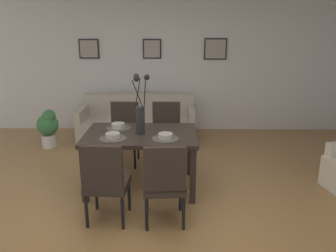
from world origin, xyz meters
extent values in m
plane|color=olive|center=(0.00, 0.00, 0.00)|extent=(9.00, 9.00, 0.00)
cube|color=silver|center=(0.00, 3.25, 1.30)|extent=(9.00, 0.10, 2.60)
cube|color=black|center=(-0.06, 0.63, 0.71)|extent=(1.40, 0.93, 0.05)
cube|color=black|center=(0.58, 1.03, 0.34)|extent=(0.07, 0.07, 0.69)
cube|color=black|center=(-0.70, 1.03, 0.34)|extent=(0.07, 0.07, 0.69)
cube|color=black|center=(0.58, 0.22, 0.34)|extent=(0.07, 0.07, 0.69)
cube|color=black|center=(-0.70, 0.22, 0.34)|extent=(0.07, 0.07, 0.69)
cube|color=black|center=(-0.35, -0.14, 0.42)|extent=(0.46, 0.46, 0.08)
cube|color=black|center=(-0.36, -0.33, 0.68)|extent=(0.42, 0.08, 0.48)
cylinder|color=black|center=(-0.15, 0.04, 0.19)|extent=(0.04, 0.04, 0.38)
cylinder|color=black|center=(-0.53, 0.06, 0.19)|extent=(0.04, 0.04, 0.38)
cylinder|color=black|center=(-0.17, -0.34, 0.19)|extent=(0.04, 0.04, 0.38)
cylinder|color=black|center=(-0.55, -0.32, 0.19)|extent=(0.04, 0.04, 0.38)
cube|color=black|center=(-0.40, 1.40, 0.42)|extent=(0.45, 0.45, 0.08)
cube|color=black|center=(-0.39, 1.59, 0.68)|extent=(0.42, 0.07, 0.48)
cylinder|color=black|center=(-0.59, 1.22, 0.19)|extent=(0.04, 0.04, 0.38)
cylinder|color=black|center=(-0.21, 1.21, 0.19)|extent=(0.04, 0.04, 0.38)
cylinder|color=black|center=(-0.58, 1.60, 0.19)|extent=(0.04, 0.04, 0.38)
cylinder|color=black|center=(-0.20, 1.59, 0.19)|extent=(0.04, 0.04, 0.38)
cube|color=black|center=(0.26, -0.17, 0.42)|extent=(0.47, 0.47, 0.08)
cube|color=black|center=(0.27, -0.35, 0.68)|extent=(0.42, 0.09, 0.48)
cylinder|color=black|center=(0.43, 0.04, 0.19)|extent=(0.04, 0.04, 0.38)
cylinder|color=black|center=(0.05, 0.01, 0.19)|extent=(0.04, 0.04, 0.38)
cylinder|color=black|center=(0.46, -0.34, 0.19)|extent=(0.04, 0.04, 0.38)
cylinder|color=black|center=(0.08, -0.37, 0.19)|extent=(0.04, 0.04, 0.38)
cube|color=black|center=(0.24, 1.41, 0.42)|extent=(0.44, 0.44, 0.08)
cube|color=black|center=(0.24, 1.60, 0.68)|extent=(0.42, 0.06, 0.48)
cylinder|color=black|center=(0.05, 1.22, 0.19)|extent=(0.04, 0.04, 0.38)
cylinder|color=black|center=(0.43, 1.22, 0.19)|extent=(0.04, 0.04, 0.38)
cylinder|color=black|center=(0.05, 1.60, 0.19)|extent=(0.04, 0.04, 0.38)
cylinder|color=black|center=(0.43, 1.60, 0.19)|extent=(0.04, 0.04, 0.38)
cylinder|color=#232326|center=(-0.06, 0.63, 0.91)|extent=(0.11, 0.11, 0.34)
cylinder|color=black|center=(0.00, 0.65, 1.24)|extent=(0.05, 0.12, 0.37)
sphere|color=black|center=(0.03, 0.66, 1.44)|extent=(0.07, 0.07, 0.07)
cylinder|color=black|center=(-0.09, 0.68, 1.24)|extent=(0.08, 0.05, 0.38)
sphere|color=black|center=(-0.10, 0.71, 1.44)|extent=(0.07, 0.07, 0.07)
cylinder|color=black|center=(-0.08, 0.57, 1.24)|extent=(0.15, 0.06, 0.36)
sphere|color=black|center=(-0.09, 0.54, 1.44)|extent=(0.07, 0.07, 0.07)
cylinder|color=#4C4742|center=(-0.37, 0.42, 0.74)|extent=(0.32, 0.32, 0.01)
cylinder|color=#B2ADA3|center=(-0.37, 0.42, 0.78)|extent=(0.17, 0.17, 0.06)
cylinder|color=gray|center=(-0.37, 0.42, 0.79)|extent=(0.13, 0.13, 0.04)
cylinder|color=#4C4742|center=(-0.37, 0.84, 0.74)|extent=(0.32, 0.32, 0.01)
cylinder|color=#B2ADA3|center=(-0.37, 0.84, 0.78)|extent=(0.17, 0.17, 0.06)
cylinder|color=gray|center=(-0.37, 0.84, 0.79)|extent=(0.13, 0.13, 0.04)
cylinder|color=#4C4742|center=(0.26, 0.42, 0.74)|extent=(0.32, 0.32, 0.01)
cylinder|color=#B2ADA3|center=(0.26, 0.42, 0.78)|extent=(0.17, 0.17, 0.06)
cylinder|color=gray|center=(0.26, 0.42, 0.79)|extent=(0.13, 0.13, 0.04)
cube|color=#B2A899|center=(-0.30, 2.47, 0.21)|extent=(2.04, 0.84, 0.42)
cube|color=#B2A899|center=(-0.30, 2.81, 0.61)|extent=(2.04, 0.16, 0.38)
cube|color=#B2A899|center=(0.67, 2.47, 0.52)|extent=(0.10, 0.84, 0.20)
cube|color=#B2A899|center=(-1.27, 2.47, 0.52)|extent=(0.10, 0.84, 0.20)
cube|color=black|center=(-1.26, 3.18, 1.59)|extent=(0.38, 0.02, 0.37)
cube|color=#9E9389|center=(-1.26, 3.17, 1.59)|extent=(0.33, 0.01, 0.32)
cube|color=black|center=(-0.06, 3.18, 1.59)|extent=(0.35, 0.02, 0.37)
cube|color=#9E9389|center=(-0.06, 3.17, 1.59)|extent=(0.30, 0.01, 0.32)
cube|color=black|center=(1.14, 3.18, 1.59)|extent=(0.43, 0.02, 0.40)
cube|color=#9E9389|center=(1.14, 3.17, 1.59)|extent=(0.38, 0.01, 0.35)
cylinder|color=silver|center=(-1.79, 2.12, 0.11)|extent=(0.24, 0.24, 0.22)
sphere|color=#387A42|center=(-1.79, 2.12, 0.40)|extent=(0.36, 0.36, 0.36)
sphere|color=#387A42|center=(-1.74, 2.09, 0.56)|extent=(0.22, 0.22, 0.22)
camera|label=1|loc=(0.35, -3.49, 2.08)|focal=37.02mm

